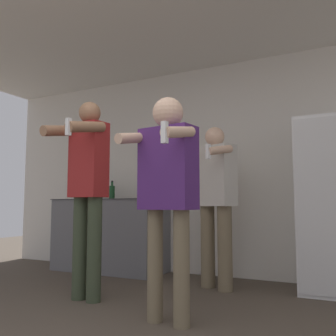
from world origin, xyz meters
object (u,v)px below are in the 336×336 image
at_px(person_woman_foreground, 167,182).
at_px(person_spectator_back, 215,196).
at_px(bottle_red_label, 147,189).
at_px(bottle_clear_vodka, 77,191).
at_px(bottle_tall_gin, 88,191).
at_px(person_man_side, 87,182).
at_px(bottle_green_wine, 112,192).
at_px(bottle_brown_liquor, 99,189).

xyz_separation_m(person_woman_foreground, person_spectator_back, (-0.08, 1.21, -0.07)).
height_order(bottle_red_label, bottle_clear_vodka, bottle_red_label).
distance_m(bottle_tall_gin, bottle_red_label, 0.91).
bearing_deg(person_man_side, bottle_red_label, 96.72).
distance_m(bottle_tall_gin, bottle_green_wine, 0.39).
bearing_deg(person_man_side, bottle_tall_gin, 128.82).
relative_size(bottle_tall_gin, person_man_side, 0.16).
bearing_deg(bottle_brown_liquor, person_man_side, -56.21).
bearing_deg(bottle_tall_gin, bottle_red_label, 0.00).
xyz_separation_m(bottle_brown_liquor, person_woman_foreground, (1.83, -1.58, -0.05)).
bearing_deg(bottle_green_wine, bottle_clear_vodka, 180.00).
xyz_separation_m(bottle_tall_gin, bottle_green_wine, (0.39, 0.00, -0.01)).
xyz_separation_m(bottle_red_label, person_spectator_back, (1.02, -0.37, -0.11)).
xyz_separation_m(bottle_tall_gin, person_spectator_back, (1.93, -0.37, -0.10)).
xyz_separation_m(bottle_red_label, bottle_clear_vodka, (-1.10, 0.00, -0.01)).
bearing_deg(bottle_brown_liquor, bottle_green_wine, 0.00).
height_order(bottle_tall_gin, bottle_green_wine, bottle_tall_gin).
height_order(bottle_brown_liquor, person_man_side, person_man_side).
height_order(bottle_tall_gin, bottle_clear_vodka, bottle_tall_gin).
height_order(bottle_brown_liquor, person_spectator_back, person_spectator_back).
distance_m(bottle_red_label, person_woman_foreground, 1.92).
relative_size(bottle_green_wine, person_spectator_back, 0.15).
bearing_deg(person_man_side, person_woman_foreground, -14.80).
relative_size(bottle_tall_gin, bottle_red_label, 0.86).
height_order(bottle_red_label, person_spectator_back, person_spectator_back).
xyz_separation_m(bottle_brown_liquor, person_spectator_back, (1.75, -0.37, -0.12)).
relative_size(person_man_side, person_spectator_back, 1.08).
distance_m(bottle_green_wine, bottle_brown_liquor, 0.22).
relative_size(bottle_red_label, bottle_brown_liquor, 0.96).
relative_size(bottle_brown_liquor, person_spectator_back, 0.21).
bearing_deg(bottle_green_wine, bottle_red_label, 0.00).
bearing_deg(bottle_red_label, bottle_tall_gin, 180.00).
bearing_deg(person_spectator_back, bottle_green_wine, 166.65).
height_order(bottle_tall_gin, bottle_red_label, bottle_red_label).
distance_m(bottle_tall_gin, person_woman_foreground, 2.56).
bearing_deg(bottle_tall_gin, bottle_green_wine, 0.00).
height_order(bottle_tall_gin, person_man_side, person_man_side).
height_order(bottle_clear_vodka, person_woman_foreground, person_woman_foreground).
relative_size(bottle_clear_vodka, person_man_side, 0.16).
xyz_separation_m(bottle_red_label, person_woman_foreground, (1.10, -1.58, -0.04)).
relative_size(bottle_tall_gin, bottle_brown_liquor, 0.83).
bearing_deg(person_spectator_back, person_man_side, -131.75).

